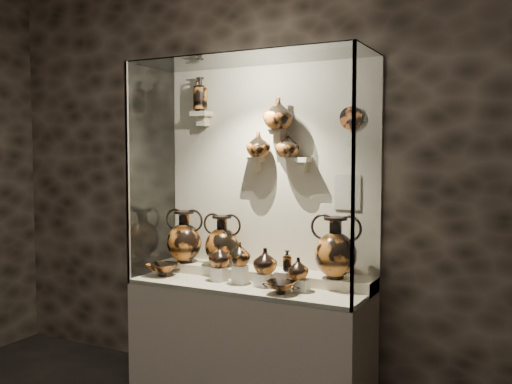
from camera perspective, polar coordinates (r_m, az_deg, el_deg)
wall_back at (r=4.26m, az=1.38°, el=1.93°), size 5.00×0.02×3.20m
plinth at (r=4.19m, az=-0.62°, el=-14.82°), size 1.70×0.60×0.80m
front_tier at (r=4.08m, az=-0.63°, el=-9.29°), size 1.68×0.58×0.03m
rear_tier at (r=4.22m, az=0.50°, el=-8.35°), size 1.70×0.25×0.10m
back_panel at (r=4.26m, az=1.35°, el=1.93°), size 1.70×0.03×1.60m
glass_front at (r=3.72m, az=-2.78°, el=1.65°), size 1.70×0.01×1.60m
glass_left at (r=4.43m, az=-10.34°, el=1.95°), size 0.01×0.60×1.60m
glass_right at (r=3.66m, az=11.16°, el=1.54°), size 0.01×0.60×1.60m
glass_top at (r=4.03m, az=-0.65°, el=13.19°), size 1.70×0.60×0.01m
frame_post_left at (r=4.21m, az=-12.69°, el=1.81°), size 0.02×0.02×1.60m
frame_post_right at (r=3.38m, az=9.69°, el=1.37°), size 0.02×0.02×1.60m
pedestal_a at (r=4.13m, az=-3.68°, el=-8.22°), size 0.09×0.09×0.10m
pedestal_b at (r=4.04m, az=-1.60°, el=-8.25°), size 0.09×0.09×0.13m
pedestal_c at (r=3.97m, az=0.58°, el=-8.78°), size 0.09×0.09×0.09m
pedestal_d at (r=3.90m, az=2.70°, el=-8.79°), size 0.09×0.09×0.12m
pedestal_e at (r=3.85m, az=4.62°, el=-9.27°), size 0.09×0.09×0.08m
bracket_ul at (r=4.47m, az=-5.48°, el=7.78°), size 0.14×0.12×0.04m
bracket_ca at (r=4.23m, az=-0.31°, el=3.28°), size 0.14×0.12×0.04m
bracket_cb at (r=4.14m, az=2.15°, el=6.03°), size 0.10×0.12×0.04m
bracket_cc at (r=4.07m, az=4.44°, el=3.24°), size 0.14×0.12×0.04m
amphora_left at (r=4.46m, az=-7.17°, el=-4.43°), size 0.38×0.38×0.40m
amphora_mid at (r=4.29m, az=-3.40°, el=-4.88°), size 0.40×0.40×0.38m
amphora_right at (r=3.90m, az=7.95°, el=-5.51°), size 0.43×0.43×0.42m
jug_a at (r=4.12m, az=-3.66°, el=-6.40°), size 0.19×0.19×0.16m
jug_b at (r=4.01m, az=-1.66°, el=-6.19°), size 0.21×0.21×0.17m
jug_c at (r=3.95m, az=0.94°, el=-6.89°), size 0.20×0.20×0.17m
jug_e at (r=3.83m, az=4.25°, el=-7.62°), size 0.17×0.17×0.15m
lekythos_small at (r=3.87m, az=3.16°, el=-6.76°), size 0.09×0.09×0.16m
kylix_left at (r=4.35m, az=-9.29°, el=-7.54°), size 0.31×0.27×0.11m
kylix_right at (r=3.77m, az=2.51°, el=-9.38°), size 0.31×0.28×0.10m
lekythos_tall at (r=4.47m, az=-5.59°, el=9.90°), size 0.13×0.13×0.29m
ovoid_vase_a at (r=4.17m, az=0.25°, el=4.78°), size 0.20×0.20×0.19m
ovoid_vase_b at (r=4.09m, az=2.24°, el=7.86°), size 0.28×0.28×0.22m
ovoid_vase_c at (r=4.07m, az=3.19°, el=4.72°), size 0.22×0.22×0.17m
wall_plate at (r=4.00m, az=9.47°, el=7.30°), size 0.16×0.02×0.16m
info_placard at (r=4.01m, az=9.10°, el=-0.02°), size 0.18×0.01×0.24m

